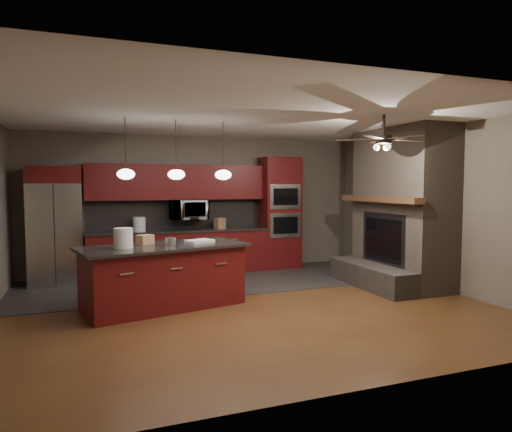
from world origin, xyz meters
name	(u,v)px	position (x,y,z in m)	size (l,w,h in m)	color
ground	(247,306)	(0.00, 0.00, 0.00)	(7.00, 7.00, 0.00)	brown
ceiling	(246,116)	(0.00, 0.00, 2.80)	(7.00, 6.00, 0.02)	white
back_wall	(199,204)	(0.00, 3.00, 1.40)	(7.00, 0.02, 2.80)	#6D6457
right_wall	(436,208)	(3.50, 0.00, 1.40)	(0.02, 6.00, 2.80)	#6D6457
slate_tile_patch	(215,281)	(0.00, 1.80, 0.01)	(7.00, 2.40, 0.01)	#2D2B28
fireplace_column	(399,213)	(3.04, 0.40, 1.30)	(1.30, 2.10, 2.80)	brown
back_cabinetry	(179,230)	(-0.48, 2.74, 0.89)	(3.59, 0.64, 2.20)	#530F12
oven_tower	(280,213)	(1.70, 2.69, 1.19)	(0.80, 0.63, 2.38)	#530F12
microwave	(189,210)	(-0.27, 2.75, 1.30)	(0.73, 0.41, 0.50)	silver
refrigerator	(56,226)	(-2.74, 2.62, 1.06)	(0.91, 0.75, 2.13)	silver
kitchen_island	(164,276)	(-1.17, 0.36, 0.46)	(2.57, 1.59, 0.92)	#530F12
white_bucket	(123,238)	(-1.74, 0.25, 1.06)	(0.26, 0.26, 0.28)	white
paint_can	(170,241)	(-1.07, 0.34, 0.97)	(0.16, 0.16, 0.11)	#B7B7BD
paint_tray	(200,241)	(-0.59, 0.50, 0.94)	(0.39, 0.27, 0.04)	white
cardboard_box	(145,240)	(-1.41, 0.54, 0.99)	(0.22, 0.16, 0.14)	#A97D57
counter_bucket	(139,224)	(-1.26, 2.70, 1.04)	(0.24, 0.24, 0.28)	silver
counter_box	(220,223)	(0.34, 2.65, 1.01)	(0.20, 0.15, 0.22)	#8D6549
pendant_left	(126,174)	(-1.65, 0.70, 1.96)	(0.26, 0.26, 0.92)	black
pendant_center	(176,174)	(-0.90, 0.70, 1.96)	(0.26, 0.26, 0.92)	black
pendant_right	(223,175)	(-0.15, 0.70, 1.96)	(0.26, 0.26, 0.92)	black
ceiling_fan	(384,139)	(1.80, -0.80, 2.46)	(1.27, 1.33, 0.41)	black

